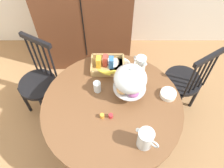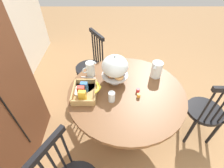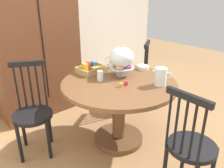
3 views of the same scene
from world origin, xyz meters
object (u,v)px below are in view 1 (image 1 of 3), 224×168
pastry_stand_with_dome (130,80)px  dining_table (112,117)px  orange_juice_pitcher (140,65)px  china_plate_small (111,62)px  drinking_glass (97,87)px  windsor_chair_by_cabinet (184,82)px  china_plate_large (120,66)px  windsor_chair_facing_door (39,83)px  cereal_bowl (168,94)px  cereal_basket (107,65)px  milk_pitcher (145,139)px

pastry_stand_with_dome → dining_table: bearing=-141.1°
dining_table → orange_juice_pitcher: size_ratio=7.07×
china_plate_small → drinking_glass: drinking_glass is taller
orange_juice_pitcher → china_plate_small: bearing=162.2°
drinking_glass → windsor_chair_by_cabinet: bearing=19.2°
china_plate_large → china_plate_small: (-0.08, 0.04, 0.01)m
china_plate_small → drinking_glass: 0.35m
windsor_chair_facing_door → orange_juice_pitcher: size_ratio=5.69×
windsor_chair_facing_door → pastry_stand_with_dome: 1.10m
windsor_chair_by_cabinet → cereal_bowl: (-0.29, -0.37, 0.31)m
orange_juice_pitcher → china_plate_large: size_ratio=0.78×
cereal_bowl → china_plate_small: bearing=142.5°
cereal_basket → china_plate_large: 0.13m
milk_pitcher → cereal_basket: (-0.29, 0.76, -0.04)m
windsor_chair_by_cabinet → cereal_basket: (-0.83, -0.06, 0.33)m
windsor_chair_facing_door → cereal_basket: (0.73, -0.05, 0.33)m
milk_pitcher → drinking_glass: (-0.37, 0.50, -0.03)m
windsor_chair_facing_door → cereal_basket: bearing=-3.6°
orange_juice_pitcher → cereal_basket: size_ratio=0.54×
pastry_stand_with_dome → cereal_basket: (-0.20, 0.29, -0.15)m
milk_pitcher → cereal_basket: 0.81m
drinking_glass → windsor_chair_facing_door: bearing=154.9°
cereal_bowl → drinking_glass: bearing=174.9°
cereal_bowl → dining_table: bearing=-168.7°
orange_juice_pitcher → cereal_basket: orange_juice_pitcher is taller
windsor_chair_by_cabinet → china_plate_large: (-0.70, -0.03, 0.29)m
pastry_stand_with_dome → china_plate_large: pastry_stand_with_dome is taller
windsor_chair_facing_door → milk_pitcher: bearing=-38.0°
cereal_basket → china_plate_small: (0.04, 0.07, -0.03)m
cereal_basket → china_plate_small: 0.08m
windsor_chair_by_cabinet → windsor_chair_facing_door: same height
milk_pitcher → china_plate_large: 0.80m
dining_table → drinking_glass: size_ratio=11.01×
windsor_chair_facing_door → drinking_glass: size_ratio=8.86×
windsor_chair_by_cabinet → cereal_basket: size_ratio=3.09×
dining_table → windsor_chair_by_cabinet: size_ratio=1.24×
windsor_chair_by_cabinet → cereal_bowl: size_ratio=6.96×
china_plate_small → cereal_bowl: cereal_bowl is taller
cereal_basket → china_plate_large: size_ratio=1.44×
cereal_bowl → drinking_glass: size_ratio=1.27×
china_plate_large → cereal_bowl: 0.54m
drinking_glass → cereal_basket: bearing=72.8°
china_plate_large → windsor_chair_by_cabinet: bearing=2.3°
windsor_chair_facing_door → china_plate_small: bearing=1.4°
pastry_stand_with_dome → cereal_basket: bearing=124.1°
windsor_chair_by_cabinet → cereal_basket: windsor_chair_by_cabinet is taller
pastry_stand_with_dome → windsor_chair_facing_door: bearing=160.0°
orange_juice_pitcher → windsor_chair_facing_door: bearing=176.3°
china_plate_large → milk_pitcher: bearing=-77.8°
china_plate_small → dining_table: bearing=-89.1°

